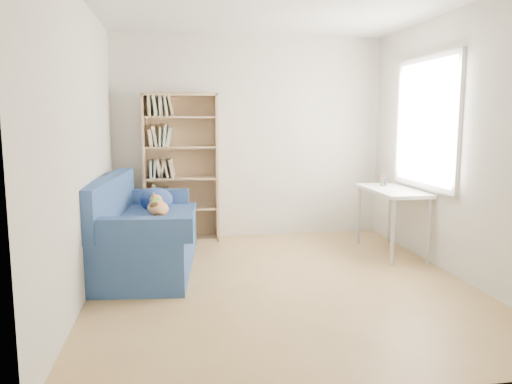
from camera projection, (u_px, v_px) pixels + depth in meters
ground at (280, 282)px, 4.75m from camera, size 4.00×4.00×0.00m
room_shell at (291, 109)px, 4.56m from camera, size 3.54×4.04×2.62m
sofa at (143, 233)px, 5.21m from camera, size 1.09×2.02×0.96m
bookshelf at (181, 174)px, 6.28m from camera, size 0.93×0.29×1.85m
desk at (392, 196)px, 5.71m from camera, size 0.50×1.09×0.75m
pen_cup at (383, 181)px, 5.94m from camera, size 0.08×0.08×0.15m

